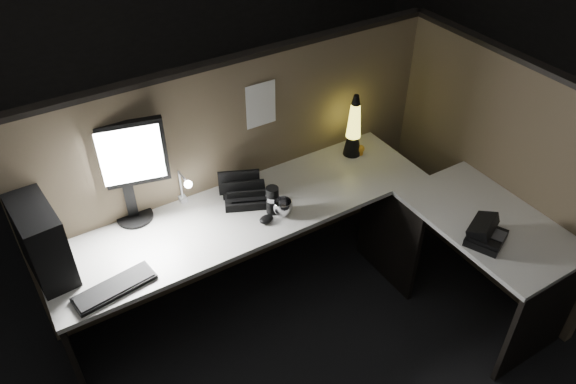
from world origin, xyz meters
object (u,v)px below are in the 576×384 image
keyboard (115,288)px  desk_phone (485,233)px  lava_lamp (354,130)px  monitor (123,164)px  pc_tower (42,241)px

keyboard → desk_phone: size_ratio=1.53×
lava_lamp → monitor: bearing=174.5°
monitor → lava_lamp: bearing=7.9°
lava_lamp → desk_phone: 1.06m
desk_phone → pc_tower: bearing=129.4°
monitor → desk_phone: (1.55, -1.19, -0.32)m
lava_lamp → desk_phone: lava_lamp is taller
monitor → desk_phone: 1.98m
monitor → lava_lamp: monitor is taller
pc_tower → monitor: 0.56m
keyboard → desk_phone: (1.83, -0.70, 0.04)m
monitor → lava_lamp: (1.44, -0.14, -0.19)m
desk_phone → lava_lamp: bearing=71.4°
keyboard → monitor: bearing=52.6°
pc_tower → keyboard: bearing=-56.8°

